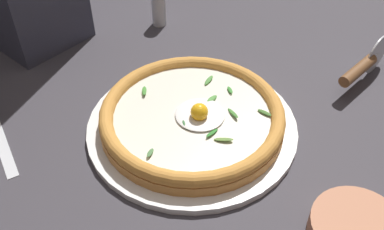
{
  "coord_description": "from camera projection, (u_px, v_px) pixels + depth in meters",
  "views": [
    {
      "loc": [
        0.39,
        0.4,
        0.53
      ],
      "look_at": [
        0.0,
        0.02,
        0.03
      ],
      "focal_mm": 41.24,
      "sensor_mm": 36.0,
      "label": 1
    }
  ],
  "objects": [
    {
      "name": "pepper_shaker",
      "position": [
        159.0,
        9.0,
        0.98
      ],
      "size": [
        0.03,
        0.03,
        0.07
      ],
      "primitive_type": "cylinder",
      "color": "silver",
      "rests_on": "ground"
    },
    {
      "name": "pizza_cutter",
      "position": [
        364.0,
        66.0,
        0.82
      ],
      "size": [
        0.16,
        0.02,
        0.08
      ],
      "color": "silver",
      "rests_on": "ground"
    },
    {
      "name": "pizza_plate",
      "position": [
        192.0,
        126.0,
        0.75
      ],
      "size": [
        0.36,
        0.36,
        0.01
      ],
      "primitive_type": "cylinder",
      "color": "white",
      "rests_on": "ground"
    },
    {
      "name": "ground_plane",
      "position": [
        183.0,
        128.0,
        0.78
      ],
      "size": [
        2.4,
        2.4,
        0.03
      ],
      "primitive_type": "cube",
      "color": "#3A363D",
      "rests_on": "ground"
    },
    {
      "name": "pizza",
      "position": [
        192.0,
        116.0,
        0.73
      ],
      "size": [
        0.31,
        0.31,
        0.05
      ],
      "color": "#CE8840",
      "rests_on": "pizza_plate"
    },
    {
      "name": "side_bowl",
      "position": [
        358.0,
        229.0,
        0.59
      ],
      "size": [
        0.13,
        0.13,
        0.03
      ],
      "primitive_type": "cylinder",
      "color": "#BB7654",
      "rests_on": "ground"
    }
  ]
}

